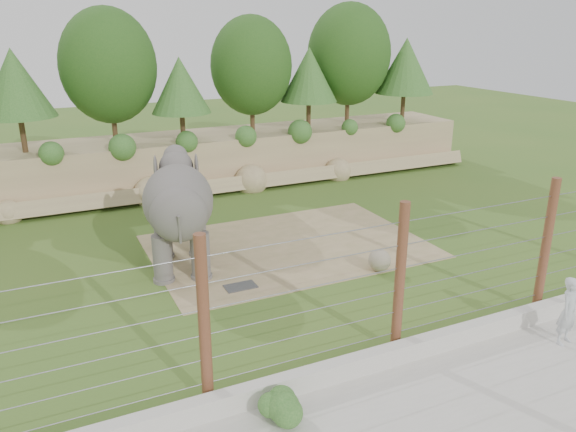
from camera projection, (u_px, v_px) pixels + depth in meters
name	position (u px, v px, depth m)	size (l,w,h in m)	color
ground	(314.00, 280.00, 18.32)	(90.00, 90.00, 0.00)	#446C27
back_embankment	(208.00, 107.00, 28.10)	(30.00, 5.52, 8.77)	tan
dirt_patch	(289.00, 246.00, 21.09)	(10.00, 7.00, 0.02)	#938455
drain_grate	(241.00, 286.00, 17.83)	(1.00, 0.60, 0.03)	#262628
elephant	(179.00, 216.00, 18.68)	(1.98, 4.62, 3.74)	#655F5B
stone_ball	(379.00, 260.00, 18.87)	(0.77, 0.77, 0.77)	gray
retaining_wall	(407.00, 350.00, 13.96)	(26.00, 0.35, 0.50)	beige
walkway	(461.00, 406.00, 12.33)	(26.00, 4.00, 0.01)	beige
barrier_fence	(400.00, 279.00, 13.82)	(20.26, 0.26, 4.00)	brown
walkway_shrub	(278.00, 408.00, 11.68)	(0.75, 0.75, 0.75)	#2D6224
zookeeper	(569.00, 311.00, 14.45)	(0.68, 0.45, 1.86)	silver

